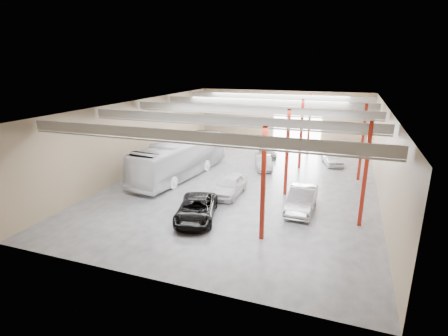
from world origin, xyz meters
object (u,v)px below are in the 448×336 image
Objects in this scene: car_row_a at (230,185)px; car_row_c at (268,150)px; car_row_b at (264,162)px; coach_bus at (181,158)px; car_right_far at (332,158)px; black_sedan at (196,209)px; car_right_near at (302,199)px.

car_row_c is at bearing 91.05° from car_row_a.
car_row_a reaches higher than car_row_b.
coach_bus reaches higher than car_right_far.
coach_bus reaches higher than car_row_c.
coach_bus is at bearing -135.01° from car_row_c.
black_sedan is 19.07m from car_right_far.
black_sedan is at bearing -131.60° from car_right_far.
car_row_a is 13.31m from car_row_c.
car_row_b is 0.99× the size of car_right_far.
car_row_a is 0.97× the size of car_row_c.
car_right_far is (13.33, 8.95, -1.07)m from coach_bus.
car_right_far is (1.42, 13.28, -0.13)m from car_right_near.
black_sedan is 1.11× the size of car_row_c.
car_row_c is 0.95× the size of car_right_near.
car_right_near is (5.87, -14.50, 0.14)m from car_row_c.
car_row_a is at bearing -138.07° from car_right_far.
black_sedan is 1.05× the size of car_right_near.
car_right_near is at bearing -9.81° from car_row_a.
coach_bus is 11.88m from car_row_c.
car_right_near reaches higher than car_row_b.
car_right_far is (6.50, 3.99, 0.03)m from car_row_b.
coach_bus is 8.52m from car_row_b.
car_row_c is (0.75, 18.51, -0.04)m from black_sedan.
car_right_far is (8.03, 17.30, -0.04)m from black_sedan.
coach_bus is 3.07× the size of car_right_far.
car_right_far is at bearing 60.06° from car_row_a.
car_right_near is at bearing -81.15° from car_row_b.
car_row_a is at bearing -21.32° from coach_bus.
car_right_near is (11.91, -4.33, -0.94)m from coach_bus.
car_row_b is 0.85× the size of car_row_c.
black_sedan is 5.24m from car_row_a.
car_right_far is at bearing -23.74° from car_row_c.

